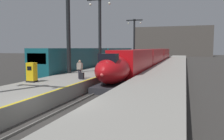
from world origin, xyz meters
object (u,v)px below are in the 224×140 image
highspeed_train_main (151,58)px  passenger_near_edge (80,68)px  ticket_machine_yellow (32,73)px  station_column_far (100,26)px  rolling_suitcase (82,76)px  station_column_mid (68,17)px  station_column_distant (134,35)px  regional_train_adjacent (100,58)px

highspeed_train_main → passenger_near_edge: highspeed_train_main is taller
passenger_near_edge → ticket_machine_yellow: 4.17m
station_column_far → passenger_near_edge: station_column_far is taller
rolling_suitcase → passenger_near_edge: bearing=135.8°
station_column_mid → passenger_near_edge: station_column_mid is taller
station_column_mid → rolling_suitcase: 8.00m
station_column_mid → station_column_distant: size_ratio=1.05×
rolling_suitcase → ticket_machine_yellow: ticket_machine_yellow is taller
station_column_distant → passenger_near_edge: bearing=-85.1°
station_column_mid → ticket_machine_yellow: 8.76m
station_column_distant → ticket_machine_yellow: station_column_distant is taller
highspeed_train_main → station_column_distant: station_column_distant is taller
passenger_near_edge → station_column_mid: bearing=129.7°
station_column_mid → station_column_far: (0.00, 9.61, -0.09)m
highspeed_train_main → passenger_near_edge: bearing=-96.0°
station_column_far → rolling_suitcase: 15.34m
station_column_distant → ticket_machine_yellow: bearing=-89.5°
station_column_mid → passenger_near_edge: size_ratio=6.13×
regional_train_adjacent → station_column_distant: station_column_distant is taller
highspeed_train_main → regional_train_adjacent: regional_train_adjacent is taller
station_column_far → ticket_machine_yellow: (0.35, -16.49, -5.31)m
passenger_near_edge → rolling_suitcase: size_ratio=1.72×
regional_train_adjacent → ticket_machine_yellow: (2.55, -22.28, -0.34)m
highspeed_train_main → station_column_far: bearing=-115.5°
ticket_machine_yellow → regional_train_adjacent: bearing=96.5°
highspeed_train_main → station_column_distant: (-5.90, 11.34, 4.96)m
highspeed_train_main → rolling_suitcase: (-2.37, -26.12, -0.61)m
rolling_suitcase → ticket_machine_yellow: bearing=-139.5°
highspeed_train_main → station_column_mid: station_column_mid is taller
highspeed_train_main → passenger_near_edge: 25.92m
station_column_mid → rolling_suitcase: bearing=-49.8°
ticket_machine_yellow → rolling_suitcase: bearing=40.5°
station_column_mid → passenger_near_edge: 7.16m
station_column_mid → ticket_machine_yellow: (0.35, -6.89, -5.41)m
highspeed_train_main → ticket_machine_yellow: (-5.55, -28.84, -0.17)m
station_column_far → passenger_near_edge: size_ratio=6.03×
regional_train_adjacent → station_column_far: size_ratio=3.59×
station_column_distant → highspeed_train_main: bearing=-62.5°
regional_train_adjacent → station_column_mid: station_column_mid is taller
station_column_distant → passenger_near_edge: size_ratio=5.82×
passenger_near_edge → rolling_suitcase: passenger_near_edge is taller
passenger_near_edge → station_column_distant: bearing=94.9°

